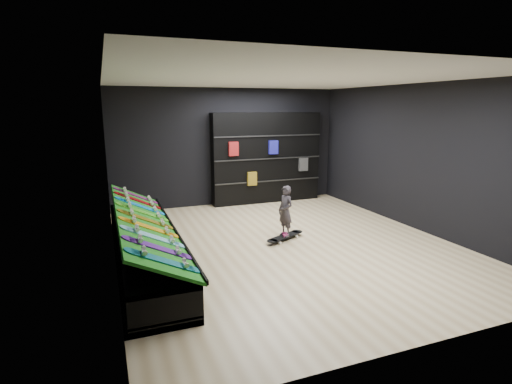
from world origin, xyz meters
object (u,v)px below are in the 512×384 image
object	(u,v)px
display_rack	(144,248)
back_shelving	(267,158)
floor_skateboard	(285,238)
child	(285,221)

from	to	relation	value
display_rack	back_shelving	size ratio (longest dim) A/B	1.51
display_rack	floor_skateboard	xyz separation A→B (m)	(2.66, 0.21, -0.20)
back_shelving	floor_skateboard	distance (m)	3.44
display_rack	back_shelving	distance (m)	4.96
floor_skateboard	back_shelving	bearing A→B (deg)	47.61
floor_skateboard	child	distance (m)	0.34
back_shelving	child	world-z (taller)	back_shelving
display_rack	floor_skateboard	distance (m)	2.67
display_rack	back_shelving	world-z (taller)	back_shelving
floor_skateboard	child	world-z (taller)	child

